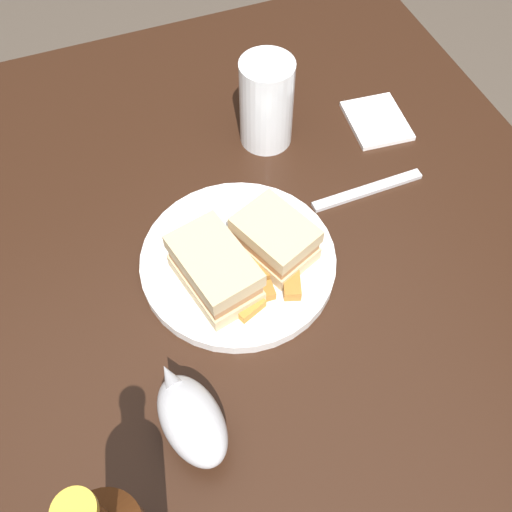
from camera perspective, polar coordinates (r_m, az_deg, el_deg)
The scene contains 15 objects.
ground_plane at distance 1.51m, azimuth 0.97°, elevation -17.28°, with size 6.00×6.00×0.00m, color #4C4238.
dining_table at distance 1.15m, azimuth 1.26°, elevation -11.86°, with size 1.18×0.94×0.78m, color black.
plate at distance 0.79m, azimuth -1.77°, elevation -0.51°, with size 0.27×0.27×0.02m, color white.
sandwich_half_left at distance 0.74m, azimuth -4.05°, elevation -1.52°, with size 0.14×0.10×0.07m.
sandwich_half_right at distance 0.77m, azimuth 1.89°, elevation 1.69°, with size 0.12×0.11×0.06m.
potato_wedge_front at distance 0.76m, azimuth 3.53°, elevation -2.54°, with size 0.05×0.02×0.02m, color #AD702D.
potato_wedge_middle at distance 0.76m, azimuth -0.60°, elevation -2.07°, with size 0.04×0.02×0.01m, color #AD702D.
potato_wedge_back at distance 0.74m, azimuth -0.67°, elevation -5.02°, with size 0.04×0.02×0.01m, color #B77F33.
potato_wedge_left_edge at distance 0.77m, azimuth -0.35°, elevation -1.24°, with size 0.04×0.02×0.02m, color gold.
potato_wedge_right_edge at distance 0.77m, azimuth 0.39°, elevation -1.09°, with size 0.05×0.02×0.02m, color #AD702D.
potato_wedge_stray at distance 0.75m, azimuth -0.28°, elevation -3.84°, with size 0.06×0.02×0.01m, color #AD702D.
pint_glass at distance 0.91m, azimuth 1.03°, elevation 14.53°, with size 0.08×0.08×0.15m.
gravy_boat at distance 0.67m, azimuth -6.40°, elevation -15.70°, with size 0.13×0.08×0.07m.
napkin at distance 1.00m, azimuth 11.82°, elevation 12.94°, with size 0.11×0.09×0.01m, color white.
fork at distance 0.89m, azimuth 10.96°, elevation 6.40°, with size 0.18×0.02×0.01m, color silver.
Camera 1 is at (0.38, -0.17, 1.45)m, focal length 40.52 mm.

